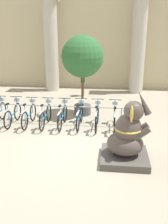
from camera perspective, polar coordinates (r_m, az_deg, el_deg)
The scene contains 15 objects.
ground_plane at distance 7.85m, azimuth -2.27°, elevation -8.30°, with size 60.00×60.00×0.00m, color #9E937F.
building_facade at distance 15.57m, azimuth 2.58°, elevation 16.48°, with size 20.00×0.20×6.00m.
column_left at distance 14.99m, azimuth -7.54°, elevation 14.83°, with size 0.98×0.98×5.16m.
column_right at distance 14.62m, azimuth 12.32°, elevation 14.49°, with size 0.98×0.98×5.16m.
bike_rack at distance 9.58m, azimuth -6.71°, elevation 0.70°, with size 5.16×0.05×0.77m.
bicycle_1 at distance 10.04m, azimuth -15.89°, elevation -0.38°, with size 0.48×1.70×1.00m.
bicycle_2 at distance 9.79m, azimuth -12.42°, elevation -0.58°, with size 0.48×1.70×1.00m.
bicycle_3 at distance 9.60m, azimuth -8.75°, elevation -0.75°, with size 0.48×1.70×1.00m.
bicycle_4 at distance 9.46m, azimuth -4.92°, elevation -0.88°, with size 0.48×1.70×1.00m.
bicycle_5 at distance 9.39m, azimuth -0.98°, elevation -0.96°, with size 0.48×1.70×1.00m.
bicycle_6 at distance 9.33m, azimuth 2.99°, elevation -1.12°, with size 0.48×1.70×1.00m.
bicycle_7 at distance 9.29m, azimuth 6.99°, elevation -1.32°, with size 0.48×1.70×1.00m.
elephant_statue at distance 6.98m, azimuth 9.83°, elevation -5.90°, with size 1.31×1.31×2.04m.
person_pedestrian at distance 13.68m, azimuth -0.27°, elevation 7.52°, with size 0.21×0.47×1.58m.
potted_tree at distance 10.37m, azimuth -0.37°, elevation 12.07°, with size 1.71×1.71×3.33m.
Camera 1 is at (1.10, -6.92, 3.54)m, focal length 40.00 mm.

